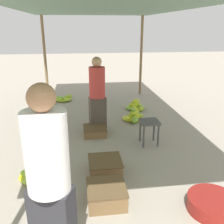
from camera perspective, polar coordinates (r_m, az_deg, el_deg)
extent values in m
cylinder|color=olive|center=(7.90, -15.07, 11.82)|extent=(0.08, 0.08, 2.43)
cylinder|color=olive|center=(8.08, 6.67, 12.48)|extent=(0.08, 0.08, 2.43)
cube|color=#567A60|center=(4.62, -1.66, 23.09)|extent=(3.35, 6.82, 0.04)
cylinder|color=white|center=(2.12, -14.74, -8.88)|extent=(0.48, 0.48, 0.70)
sphere|color=#9E704C|center=(1.95, -15.87, 3.22)|extent=(0.23, 0.23, 0.23)
cube|color=#4C4C4C|center=(4.66, 8.58, -2.22)|extent=(0.34, 0.34, 0.04)
cylinder|color=#4C4C4C|center=(4.59, 7.26, -5.63)|extent=(0.04, 0.04, 0.43)
cylinder|color=#4C4C4C|center=(4.67, 10.50, -5.40)|extent=(0.04, 0.04, 0.43)
cylinder|color=#4C4C4C|center=(4.83, 6.45, -4.31)|extent=(0.04, 0.04, 0.43)
cylinder|color=#4C4C4C|center=(4.90, 9.55, -4.11)|extent=(0.04, 0.04, 0.43)
cylinder|color=maroon|center=(3.43, 22.03, -18.95)|extent=(0.61, 0.61, 0.17)
ellipsoid|color=#91BE32|center=(3.87, -18.01, -13.16)|extent=(0.34, 0.19, 0.13)
ellipsoid|color=#A3C52F|center=(3.88, -17.16, -12.82)|extent=(0.31, 0.13, 0.12)
ellipsoid|color=#91BE32|center=(3.81, -17.54, -14.43)|extent=(0.33, 0.26, 0.15)
ellipsoid|color=#91BE32|center=(3.88, -17.16, -12.78)|extent=(0.25, 0.32, 0.13)
ellipsoid|color=#A5C62F|center=(4.06, -17.79, -12.22)|extent=(0.26, 0.23, 0.11)
ellipsoid|color=yellow|center=(3.92, -17.12, -13.74)|extent=(0.47, 0.41, 0.10)
ellipsoid|color=yellow|center=(6.28, -12.50, -0.32)|extent=(0.25, 0.22, 0.14)
ellipsoid|color=yellow|center=(6.17, -13.17, -0.40)|extent=(0.25, 0.23, 0.14)
ellipsoid|color=#98C131|center=(6.15, -11.48, -0.84)|extent=(0.27, 0.11, 0.14)
ellipsoid|color=#75B337|center=(6.23, -14.45, -0.54)|extent=(0.18, 0.33, 0.12)
ellipsoid|color=#A3C52F|center=(6.19, -13.24, -1.03)|extent=(0.47, 0.41, 0.10)
ellipsoid|color=#9DC330|center=(7.69, -9.96, 3.48)|extent=(0.30, 0.29, 0.13)
ellipsoid|color=#A8C82E|center=(7.51, -11.50, 2.95)|extent=(0.17, 0.23, 0.12)
ellipsoid|color=#7AB536|center=(7.52, -11.91, 3.16)|extent=(0.35, 0.32, 0.12)
ellipsoid|color=#ABC92D|center=(7.61, -12.72, 2.94)|extent=(0.14, 0.23, 0.13)
ellipsoid|color=#A7C72E|center=(7.59, -11.08, 2.86)|extent=(0.51, 0.44, 0.10)
ellipsoid|color=#B6CD2B|center=(5.90, 5.12, -0.14)|extent=(0.32, 0.25, 0.13)
ellipsoid|color=#C8D428|center=(5.89, 5.71, -0.94)|extent=(0.23, 0.28, 0.14)
ellipsoid|color=#A1C52F|center=(5.91, 6.17, -0.73)|extent=(0.23, 0.17, 0.10)
ellipsoid|color=#C8D428|center=(5.81, 3.77, -1.36)|extent=(0.24, 0.27, 0.10)
ellipsoid|color=#7FB735|center=(5.77, 5.25, -1.81)|extent=(0.26, 0.32, 0.15)
ellipsoid|color=#83B935|center=(5.88, 4.98, 0.56)|extent=(0.16, 0.22, 0.10)
ellipsoid|color=#CBD628|center=(5.95, 4.72, -1.40)|extent=(0.48, 0.42, 0.10)
ellipsoid|color=#C2D229|center=(6.66, 5.18, 1.64)|extent=(0.32, 0.15, 0.13)
ellipsoid|color=yellow|center=(6.59, 5.18, 0.75)|extent=(0.20, 0.24, 0.12)
ellipsoid|color=#94BF32|center=(6.84, 4.82, 1.49)|extent=(0.25, 0.34, 0.13)
ellipsoid|color=#C0D12A|center=(6.69, 5.42, 2.46)|extent=(0.30, 0.28, 0.12)
ellipsoid|color=#B3CC2C|center=(6.59, 6.51, 0.70)|extent=(0.18, 0.23, 0.12)
ellipsoid|color=yellow|center=(6.73, 5.39, 1.45)|extent=(0.25, 0.22, 0.14)
ellipsoid|color=#A0C42F|center=(6.73, 5.75, 1.84)|extent=(0.25, 0.32, 0.10)
ellipsoid|color=#88BB34|center=(6.72, 5.36, 1.02)|extent=(0.52, 0.45, 0.10)
cube|color=brown|center=(3.30, -1.27, -18.45)|extent=(0.47, 0.47, 0.22)
cube|color=brown|center=(3.23, -1.29, -16.78)|extent=(0.49, 0.49, 0.02)
cube|color=brown|center=(5.14, -3.93, -4.44)|extent=(0.45, 0.45, 0.15)
cube|color=brown|center=(5.11, -3.95, -3.58)|extent=(0.46, 0.46, 0.02)
cube|color=brown|center=(3.88, -1.59, -12.36)|extent=(0.48, 0.48, 0.19)
cube|color=brown|center=(3.83, -1.60, -11.00)|extent=(0.50, 0.50, 0.02)
cube|color=#4C4238|center=(5.31, -3.29, -0.36)|extent=(0.38, 0.26, 0.72)
cylinder|color=#BF3833|center=(5.12, -3.44, 6.77)|extent=(0.39, 0.39, 0.63)
sphere|color=tan|center=(5.05, -3.53, 11.38)|extent=(0.20, 0.20, 0.20)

